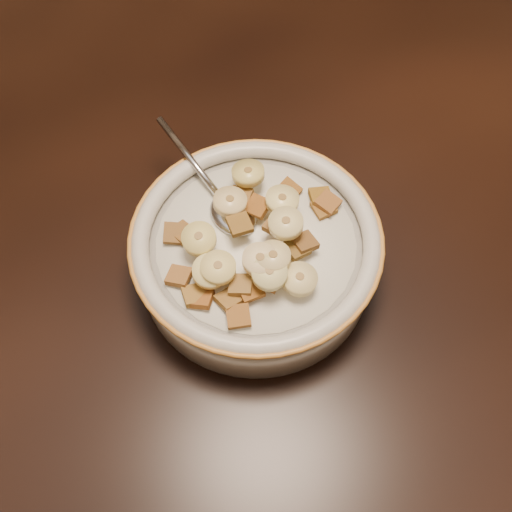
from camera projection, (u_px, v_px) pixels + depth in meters
name	position (u px, v px, depth m)	size (l,w,h in m)	color
floor	(252.00, 419.00, 1.37)	(4.00, 4.50, 0.10)	#422816
table	(248.00, 211.00, 0.70)	(1.40, 0.90, 0.04)	black
cereal_bowl	(256.00, 258.00, 0.62)	(0.22, 0.22, 0.05)	#B9B5A1
milk	(256.00, 243.00, 0.59)	(0.19, 0.19, 0.00)	white
spoon	(233.00, 214.00, 0.60)	(0.04, 0.05, 0.01)	#AFB2B8
cereal_square_0	(258.00, 206.00, 0.59)	(0.02, 0.02, 0.01)	#934F19
cereal_square_1	(195.00, 295.00, 0.56)	(0.02, 0.02, 0.01)	brown
cereal_square_2	(241.00, 285.00, 0.55)	(0.02, 0.02, 0.01)	brown
cereal_square_3	(250.00, 289.00, 0.55)	(0.02, 0.02, 0.01)	#924F18
cereal_square_4	(304.00, 242.00, 0.57)	(0.02, 0.02, 0.01)	brown
cereal_square_5	(179.00, 276.00, 0.57)	(0.02, 0.02, 0.01)	brown
cereal_square_6	(277.00, 225.00, 0.57)	(0.02, 0.02, 0.01)	brown
cereal_square_7	(201.00, 298.00, 0.56)	(0.02, 0.02, 0.01)	brown
cereal_square_8	(328.00, 203.00, 0.60)	(0.02, 0.02, 0.01)	brown
cereal_square_9	(320.00, 196.00, 0.61)	(0.02, 0.02, 0.01)	#89601B
cereal_square_10	(297.00, 248.00, 0.57)	(0.02, 0.02, 0.01)	brown
cereal_square_11	(213.00, 268.00, 0.56)	(0.02, 0.02, 0.01)	brown
cereal_square_12	(241.00, 197.00, 0.60)	(0.02, 0.02, 0.01)	brown
cereal_square_13	(269.00, 279.00, 0.56)	(0.02, 0.02, 0.01)	olive
cereal_square_14	(175.00, 233.00, 0.59)	(0.02, 0.02, 0.01)	brown
cereal_square_15	(182.00, 232.00, 0.59)	(0.02, 0.02, 0.01)	#8F5D20
cereal_square_16	(240.00, 224.00, 0.57)	(0.02, 0.02, 0.01)	brown
cereal_square_17	(229.00, 299.00, 0.55)	(0.02, 0.02, 0.01)	olive
cereal_square_18	(324.00, 207.00, 0.61)	(0.02, 0.02, 0.01)	brown
cereal_square_19	(238.00, 316.00, 0.54)	(0.02, 0.02, 0.01)	brown
cereal_square_20	(288.00, 191.00, 0.62)	(0.02, 0.02, 0.01)	brown
banana_slice_0	(230.00, 202.00, 0.58)	(0.03, 0.03, 0.01)	#FFDF98
banana_slice_1	(199.00, 239.00, 0.57)	(0.03, 0.03, 0.01)	#E4DA70
banana_slice_2	(286.00, 223.00, 0.56)	(0.03, 0.03, 0.01)	#FFE99F
banana_slice_3	(300.00, 279.00, 0.55)	(0.03, 0.03, 0.01)	tan
banana_slice_4	(218.00, 268.00, 0.55)	(0.03, 0.03, 0.01)	#D2BC78
banana_slice_5	(248.00, 173.00, 0.60)	(0.03, 0.03, 0.01)	#E2D56D
banana_slice_6	(282.00, 200.00, 0.59)	(0.03, 0.03, 0.01)	#F3E77A
banana_slice_7	(260.00, 260.00, 0.55)	(0.03, 0.03, 0.01)	#F9DD98
banana_slice_8	(269.00, 273.00, 0.54)	(0.03, 0.03, 0.01)	#D3C786
banana_slice_9	(210.00, 271.00, 0.55)	(0.03, 0.03, 0.01)	#FFF5A3
banana_slice_10	(273.00, 257.00, 0.55)	(0.03, 0.03, 0.01)	beige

